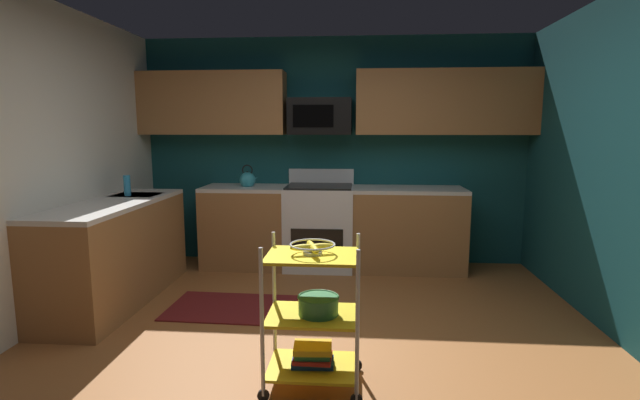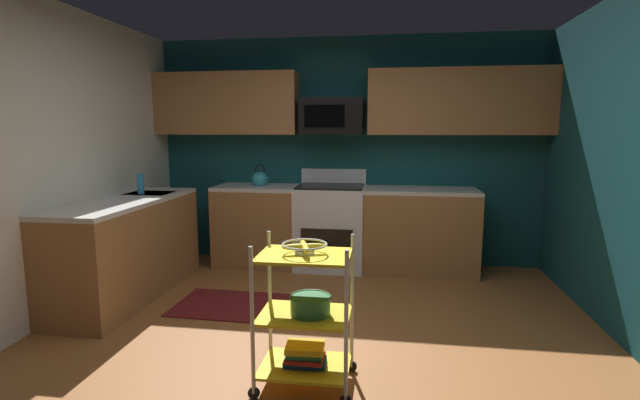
# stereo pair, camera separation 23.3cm
# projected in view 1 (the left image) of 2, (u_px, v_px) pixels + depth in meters

# --- Properties ---
(floor) EXTENTS (4.40, 4.80, 0.04)m
(floor) POSITION_uv_depth(u_px,v_px,m) (315.00, 356.00, 3.32)
(floor) COLOR #995B2D
(floor) RESTS_ON ground
(wall_back) EXTENTS (4.52, 0.06, 2.60)m
(wall_back) POSITION_uv_depth(u_px,v_px,m) (334.00, 152.00, 5.52)
(wall_back) COLOR #14474C
(wall_back) RESTS_ON ground
(counter_run) EXTENTS (3.66, 2.42, 0.92)m
(counter_run) POSITION_uv_depth(u_px,v_px,m) (259.00, 235.00, 4.91)
(counter_run) COLOR #9E6B3D
(counter_run) RESTS_ON ground
(oven_range) EXTENTS (0.76, 0.65, 1.10)m
(oven_range) POSITION_uv_depth(u_px,v_px,m) (319.00, 226.00, 5.33)
(oven_range) COLOR white
(oven_range) RESTS_ON ground
(upper_cabinets) EXTENTS (4.40, 0.33, 0.70)m
(upper_cabinets) POSITION_uv_depth(u_px,v_px,m) (336.00, 103.00, 5.24)
(upper_cabinets) COLOR #9E6B3D
(microwave) EXTENTS (0.70, 0.39, 0.40)m
(microwave) POSITION_uv_depth(u_px,v_px,m) (320.00, 117.00, 5.25)
(microwave) COLOR black
(rolling_cart) EXTENTS (0.61, 0.42, 0.91)m
(rolling_cart) POSITION_uv_depth(u_px,v_px,m) (313.00, 315.00, 2.84)
(rolling_cart) COLOR silver
(rolling_cart) RESTS_ON ground
(fruit_bowl) EXTENTS (0.27, 0.27, 0.07)m
(fruit_bowl) POSITION_uv_depth(u_px,v_px,m) (313.00, 247.00, 2.77)
(fruit_bowl) COLOR silver
(fruit_bowl) RESTS_ON rolling_cart
(mixing_bowl_large) EXTENTS (0.25, 0.25, 0.11)m
(mixing_bowl_large) POSITION_uv_depth(u_px,v_px,m) (318.00, 305.00, 2.82)
(mixing_bowl_large) COLOR #387F4C
(mixing_bowl_large) RESTS_ON rolling_cart
(book_stack) EXTENTS (0.26, 0.19, 0.13)m
(book_stack) POSITION_uv_depth(u_px,v_px,m) (313.00, 355.00, 2.87)
(book_stack) COLOR #1E4C8C
(book_stack) RESTS_ON rolling_cart
(kettle) EXTENTS (0.21, 0.18, 0.26)m
(kettle) POSITION_uv_depth(u_px,v_px,m) (248.00, 180.00, 5.31)
(kettle) COLOR teal
(kettle) RESTS_ON counter_run
(dish_soap_bottle) EXTENTS (0.06, 0.06, 0.20)m
(dish_soap_bottle) POSITION_uv_depth(u_px,v_px,m) (127.00, 186.00, 4.55)
(dish_soap_bottle) COLOR #2D8CBF
(dish_soap_bottle) RESTS_ON counter_run
(floor_rug) EXTENTS (1.12, 0.73, 0.01)m
(floor_rug) POSITION_uv_depth(u_px,v_px,m) (232.00, 308.00, 4.14)
(floor_rug) COLOR maroon
(floor_rug) RESTS_ON ground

